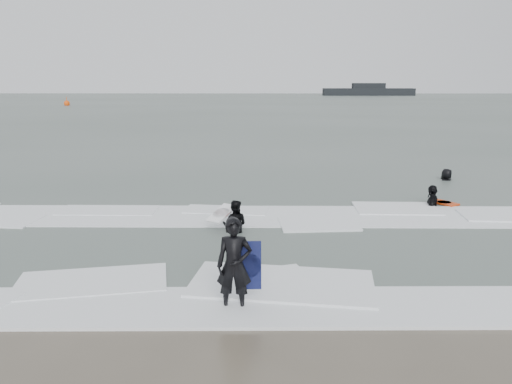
{
  "coord_description": "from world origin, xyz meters",
  "views": [
    {
      "loc": [
        0.16,
        -9.7,
        4.4
      ],
      "look_at": [
        0.0,
        5.0,
        1.1
      ],
      "focal_mm": 35.0,
      "sensor_mm": 36.0,
      "label": 1
    }
  ],
  "objects_px": {
    "surfer_right_far": "(446,181)",
    "vessel_horizon": "(368,91)",
    "surfer_right_near": "(432,207)",
    "surfer_wading": "(235,233)",
    "surfer_centre": "(235,309)",
    "buoy": "(67,103)"
  },
  "relations": [
    {
      "from": "surfer_right_far",
      "to": "vessel_horizon",
      "type": "distance_m",
      "value": 127.42
    },
    {
      "from": "surfer_right_near",
      "to": "surfer_right_far",
      "type": "xyz_separation_m",
      "value": [
        2.19,
        4.63,
        0.0
      ]
    },
    {
      "from": "surfer_wading",
      "to": "surfer_right_near",
      "type": "xyz_separation_m",
      "value": [
        6.84,
        3.16,
        0.0
      ]
    },
    {
      "from": "surfer_wading",
      "to": "vessel_horizon",
      "type": "xyz_separation_m",
      "value": [
        31.65,
        133.17,
        1.32
      ]
    },
    {
      "from": "surfer_centre",
      "to": "vessel_horizon",
      "type": "distance_m",
      "value": 141.73
    },
    {
      "from": "buoy",
      "to": "vessel_horizon",
      "type": "height_order",
      "value": "vessel_horizon"
    },
    {
      "from": "surfer_wading",
      "to": "vessel_horizon",
      "type": "relative_size",
      "value": 0.06
    },
    {
      "from": "surfer_wading",
      "to": "buoy",
      "type": "height_order",
      "value": "buoy"
    },
    {
      "from": "surfer_centre",
      "to": "buoy",
      "type": "relative_size",
      "value": 1.14
    },
    {
      "from": "surfer_right_near",
      "to": "surfer_right_far",
      "type": "distance_m",
      "value": 5.12
    },
    {
      "from": "surfer_right_far",
      "to": "surfer_wading",
      "type": "bearing_deg",
      "value": 2.71
    },
    {
      "from": "vessel_horizon",
      "to": "buoy",
      "type": "bearing_deg",
      "value": -137.79
    },
    {
      "from": "surfer_centre",
      "to": "surfer_wading",
      "type": "xyz_separation_m",
      "value": [
        -0.26,
        5.03,
        0.0
      ]
    },
    {
      "from": "buoy",
      "to": "vessel_horizon",
      "type": "relative_size",
      "value": 0.06
    },
    {
      "from": "buoy",
      "to": "surfer_right_near",
      "type": "bearing_deg",
      "value": -60.48
    },
    {
      "from": "buoy",
      "to": "surfer_right_far",
      "type": "bearing_deg",
      "value": -57.44
    },
    {
      "from": "surfer_wading",
      "to": "vessel_horizon",
      "type": "bearing_deg",
      "value": -96.88
    },
    {
      "from": "surfer_centre",
      "to": "surfer_wading",
      "type": "bearing_deg",
      "value": 93.29
    },
    {
      "from": "surfer_centre",
      "to": "surfer_right_near",
      "type": "bearing_deg",
      "value": 51.57
    },
    {
      "from": "surfer_centre",
      "to": "surfer_right_far",
      "type": "distance_m",
      "value": 15.53
    },
    {
      "from": "buoy",
      "to": "vessel_horizon",
      "type": "distance_m",
      "value": 87.8
    },
    {
      "from": "buoy",
      "to": "surfer_centre",
      "type": "bearing_deg",
      "value": -66.99
    }
  ]
}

